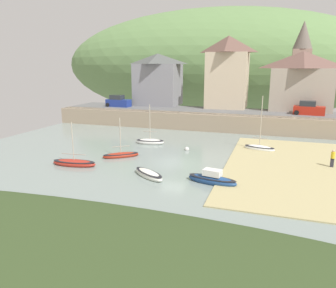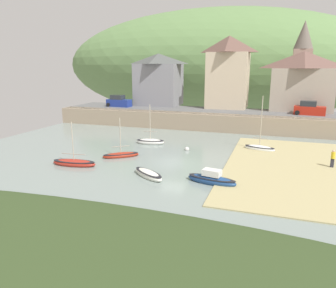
{
  "view_description": "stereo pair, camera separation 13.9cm",
  "coord_description": "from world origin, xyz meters",
  "views": [
    {
      "loc": [
        9.05,
        -28.6,
        9.08
      ],
      "look_at": [
        -1.22,
        2.29,
        1.24
      ],
      "focal_mm": 34.75,
      "sensor_mm": 36.0,
      "label": 1
    },
    {
      "loc": [
        9.18,
        -28.56,
        9.08
      ],
      "look_at": [
        -1.22,
        2.29,
        1.24
      ],
      "focal_mm": 34.75,
      "sensor_mm": 36.0,
      "label": 2
    }
  ],
  "objects": [
    {
      "name": "ground",
      "position": [
        1.4,
        -9.56,
        0.16
      ],
      "size": [
        48.0,
        41.0,
        0.61
      ],
      "color": "gray"
    },
    {
      "name": "quay_seawall",
      "position": [
        0.0,
        17.5,
        1.36
      ],
      "size": [
        48.0,
        9.4,
        2.4
      ],
      "color": "gray",
      "rests_on": "ground"
    },
    {
      "name": "hillside_backdrop",
      "position": [
        -5.91,
        55.2,
        9.32
      ],
      "size": [
        80.0,
        44.0,
        26.64
      ],
      "color": "#61864C",
      "rests_on": "ground"
    },
    {
      "name": "waterfront_building_left",
      "position": [
        -10.67,
        25.2,
        6.83
      ],
      "size": [
        7.6,
        6.27,
        8.73
      ],
      "color": "gray",
      "rests_on": "ground"
    },
    {
      "name": "waterfront_building_centre",
      "position": [
        1.27,
        25.2,
        8.16
      ],
      "size": [
        6.58,
        6.14,
        11.31
      ],
      "color": "beige",
      "rests_on": "ground"
    },
    {
      "name": "waterfront_building_right",
      "position": [
        12.42,
        25.2,
        6.89
      ],
      "size": [
        9.14,
        6.08,
        8.83
      ],
      "color": "#A49787",
      "rests_on": "ground"
    },
    {
      "name": "church_with_spire",
      "position": [
        12.38,
        29.2,
        9.42
      ],
      "size": [
        3.0,
        3.0,
        13.62
      ],
      "color": "tan",
      "rests_on": "ground"
    },
    {
      "name": "sailboat_tall_mast",
      "position": [
        4.68,
        -4.36,
        0.33
      ],
      "size": [
        4.22,
        1.95,
        1.32
      ],
      "rotation": [
        0.0,
        0.0,
        -0.19
      ],
      "color": "navy",
      "rests_on": "ground"
    },
    {
      "name": "fishing_boat_green",
      "position": [
        7.67,
        7.53,
        0.28
      ],
      "size": [
        3.57,
        2.03,
        6.15
      ],
      "rotation": [
        0.0,
        0.0,
        -0.28
      ],
      "color": "white",
      "rests_on": "ground"
    },
    {
      "name": "sailboat_far_left",
      "position": [
        -4.92,
        6.64,
        0.26
      ],
      "size": [
        3.5,
        1.76,
        4.9
      ],
      "rotation": [
        0.0,
        0.0,
        0.12
      ],
      "color": "silver",
      "rests_on": "ground"
    },
    {
      "name": "sailboat_blue_trim",
      "position": [
        -8.48,
        -3.74,
        0.24
      ],
      "size": [
        4.4,
        1.73,
        4.29
      ],
      "rotation": [
        0.0,
        0.0,
        0.09
      ],
      "color": "#A52A1E",
      "rests_on": "ground"
    },
    {
      "name": "rowboat_small_beached",
      "position": [
        -5.61,
        0.23,
        0.22
      ],
      "size": [
        3.61,
        3.11,
        4.19
      ],
      "rotation": [
        0.0,
        0.0,
        0.65
      ],
      "color": "#9D2918",
      "rests_on": "ground"
    },
    {
      "name": "dinghy_open_wooden",
      "position": [
        -0.64,
        -4.57,
        0.23
      ],
      "size": [
        3.63,
        3.01,
        0.74
      ],
      "rotation": [
        0.0,
        0.0,
        -0.62
      ],
      "color": "white",
      "rests_on": "ground"
    },
    {
      "name": "parked_car_near_slipway",
      "position": [
        -16.17,
        20.7,
        3.2
      ],
      "size": [
        4.22,
        2.02,
        1.95
      ],
      "rotation": [
        0.0,
        0.0,
        -0.08
      ],
      "color": "navy",
      "rests_on": "ground"
    },
    {
      "name": "parked_car_by_wall",
      "position": [
        13.47,
        20.7,
        3.2
      ],
      "size": [
        4.26,
        2.14,
        1.95
      ],
      "rotation": [
        0.0,
        0.0,
        -0.11
      ],
      "color": "#B52315",
      "rests_on": "ground"
    },
    {
      "name": "person_on_slipway",
      "position": [
        14.3,
        3.0,
        0.98
      ],
      "size": [
        0.34,
        0.34,
        1.62
      ],
      "color": "#282833",
      "rests_on": "ground"
    },
    {
      "name": "mooring_buoy",
      "position": [
        0.08,
        5.0,
        0.15
      ],
      "size": [
        0.49,
        0.49,
        0.49
      ],
      "color": "silver",
      "rests_on": "ground"
    }
  ]
}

